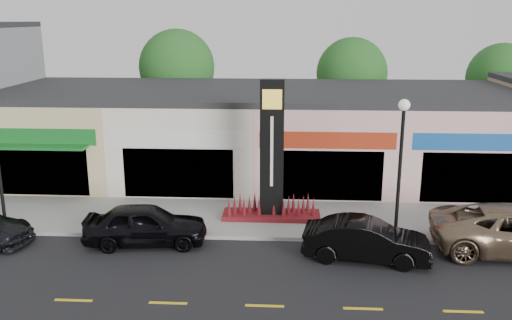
% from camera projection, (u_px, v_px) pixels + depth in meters
% --- Properties ---
extents(ground, '(120.00, 120.00, 0.00)m').
position_uv_depth(ground, '(186.00, 261.00, 19.69)').
color(ground, black).
rests_on(ground, ground).
extents(sidewalk, '(52.00, 4.30, 0.15)m').
position_uv_depth(sidewalk, '(204.00, 216.00, 23.87)').
color(sidewalk, gray).
rests_on(sidewalk, ground).
extents(curb, '(52.00, 0.20, 0.15)m').
position_uv_depth(curb, '(195.00, 236.00, 21.70)').
color(curb, gray).
rests_on(curb, ground).
extents(shop_beige, '(7.00, 10.85, 4.80)m').
position_uv_depth(shop_beige, '(72.00, 130.00, 30.60)').
color(shop_beige, tan).
rests_on(shop_beige, ground).
extents(shop_cream, '(7.00, 10.01, 4.80)m').
position_uv_depth(shop_cream, '(195.00, 131.00, 30.23)').
color(shop_cream, beige).
rests_on(shop_cream, ground).
extents(shop_pink_w, '(7.00, 10.01, 4.80)m').
position_uv_depth(shop_pink_w, '(321.00, 133.00, 29.85)').
color(shop_pink_w, '#C99B99').
rests_on(shop_pink_w, ground).
extents(shop_pink_e, '(7.00, 10.01, 4.80)m').
position_uv_depth(shop_pink_e, '(450.00, 134.00, 29.47)').
color(shop_pink_e, '#C99B99').
rests_on(shop_pink_e, ground).
extents(tree_rear_west, '(5.20, 5.20, 7.83)m').
position_uv_depth(tree_rear_west, '(177.00, 67.00, 37.39)').
color(tree_rear_west, '#382619').
rests_on(tree_rear_west, ground).
extents(tree_rear_mid, '(4.80, 4.80, 7.29)m').
position_uv_depth(tree_rear_mid, '(352.00, 73.00, 36.82)').
color(tree_rear_mid, '#382619').
rests_on(tree_rear_mid, ground).
extents(tree_rear_east, '(4.60, 4.60, 6.94)m').
position_uv_depth(tree_rear_east, '(501.00, 78.00, 36.34)').
color(tree_rear_east, '#382619').
rests_on(tree_rear_east, ground).
extents(lamp_east_near, '(0.44, 0.44, 5.47)m').
position_uv_depth(lamp_east_near, '(401.00, 155.00, 20.78)').
color(lamp_east_near, black).
rests_on(lamp_east_near, sidewalk).
extents(pylon_sign, '(4.20, 1.30, 6.00)m').
position_uv_depth(pylon_sign, '(272.00, 171.00, 22.99)').
color(pylon_sign, '#58120F').
rests_on(pylon_sign, sidewalk).
extents(car_black_sedan, '(2.33, 4.87, 1.61)m').
position_uv_depth(car_black_sedan, '(146.00, 224.00, 20.99)').
color(car_black_sedan, black).
rests_on(car_black_sedan, ground).
extents(car_black_conv, '(2.30, 4.76, 1.50)m').
position_uv_depth(car_black_conv, '(366.00, 240.00, 19.64)').
color(car_black_conv, black).
rests_on(car_black_conv, ground).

